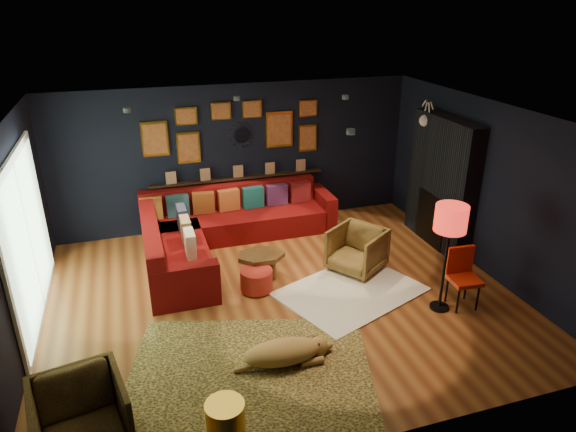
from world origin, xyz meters
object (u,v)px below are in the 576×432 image
object	(u,v)px
sectional	(215,231)
dog	(282,348)
pouf	(256,280)
floor_lamp	(450,223)
armchair_right	(357,248)
gold_stool	(226,424)
orange_chair	(462,272)
armchair_left	(81,417)
coffee_table	(261,258)

from	to	relation	value
sectional	dog	world-z (taller)	sectional
pouf	floor_lamp	size ratio (longest dim) A/B	0.31
sectional	armchair_right	xyz separation A→B (m)	(1.97, -1.41, 0.06)
sectional	gold_stool	distance (m)	4.21
sectional	orange_chair	world-z (taller)	sectional
sectional	armchair_left	world-z (taller)	sectional
armchair_left	dog	xyz separation A→B (m)	(2.14, 0.65, -0.21)
armchair_right	gold_stool	distance (m)	3.80
floor_lamp	armchair_right	bearing A→B (deg)	115.83
pouf	gold_stool	distance (m)	2.79
pouf	floor_lamp	distance (m)	2.82
armchair_right	dog	size ratio (longest dim) A/B	0.62
armchair_right	orange_chair	xyz separation A→B (m)	(0.97, -1.31, 0.11)
floor_lamp	dog	bearing A→B (deg)	-169.34
pouf	dog	xyz separation A→B (m)	(-0.11, -1.67, 0.03)
sectional	armchair_left	distance (m)	4.31
sectional	gold_stool	world-z (taller)	sectional
floor_lamp	pouf	bearing A→B (deg)	152.12
armchair_left	floor_lamp	xyz separation A→B (m)	(4.55, 1.10, 0.87)
gold_stool	dog	size ratio (longest dim) A/B	0.38
coffee_table	armchair_right	size ratio (longest dim) A/B	0.98
sectional	dog	xyz separation A→B (m)	(0.21, -3.21, -0.11)
armchair_left	armchair_right	distance (m)	4.60
sectional	dog	distance (m)	3.22
armchair_left	orange_chair	size ratio (longest dim) A/B	1.00
coffee_table	orange_chair	world-z (taller)	orange_chair
armchair_right	dog	xyz separation A→B (m)	(-1.76, -1.80, -0.17)
gold_stool	floor_lamp	size ratio (longest dim) A/B	0.31
dog	armchair_left	bearing A→B (deg)	-161.05
sectional	coffee_table	distance (m)	1.28
pouf	gold_stool	world-z (taller)	gold_stool
armchair_right	orange_chair	world-z (taller)	orange_chair
orange_chair	floor_lamp	bearing A→B (deg)	-170.14
coffee_table	pouf	bearing A→B (deg)	-115.30
armchair_right	pouf	bearing A→B (deg)	-119.96
dog	coffee_table	bearing A→B (deg)	84.19
armchair_left	orange_chair	bearing A→B (deg)	1.93
sectional	armchair_left	xyz separation A→B (m)	(-1.94, -3.85, 0.10)
armchair_right	orange_chair	distance (m)	1.64
sectional	armchair_left	bearing A→B (deg)	-116.67
pouf	armchair_right	distance (m)	1.66
armchair_left	dog	size ratio (longest dim) A/B	0.67
armchair_right	armchair_left	bearing A→B (deg)	-92.39
sectional	coffee_table	xyz separation A→B (m)	(0.49, -1.18, 0.00)
armchair_right	orange_chair	bearing A→B (deg)	2.07
pouf	orange_chair	world-z (taller)	orange_chair
armchair_left	gold_stool	world-z (taller)	armchair_left
pouf	floor_lamp	world-z (taller)	floor_lamp
armchair_left	dog	bearing A→B (deg)	5.64
coffee_table	gold_stool	bearing A→B (deg)	-110.97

